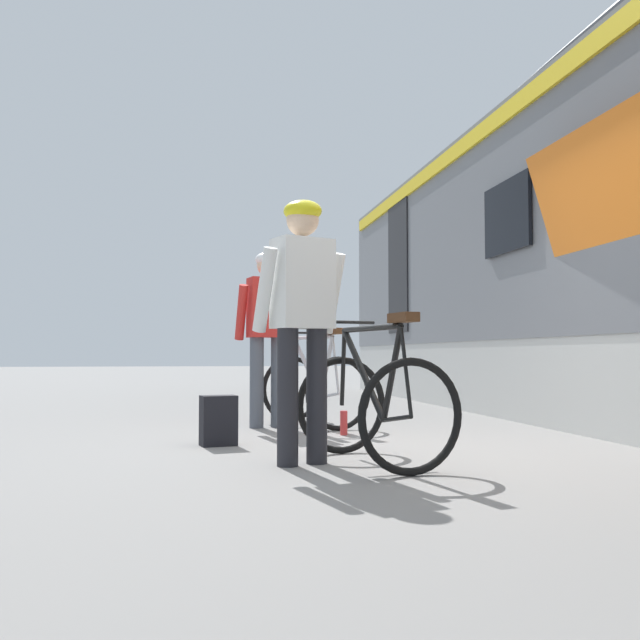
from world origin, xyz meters
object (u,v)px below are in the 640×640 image
at_px(bicycle_near_black, 373,403).
at_px(water_bottle_near_the_bikes, 344,423).
at_px(bicycle_far_silver, 314,387).
at_px(cyclist_far_in_red, 267,322).
at_px(cyclist_near_in_white, 302,306).
at_px(backpack_on_platform, 218,420).

xyz_separation_m(bicycle_near_black, water_bottle_near_the_bikes, (0.16, 1.68, -0.29)).
relative_size(bicycle_far_silver, water_bottle_near_the_bikes, 5.65).
bearing_deg(cyclist_far_in_red, water_bottle_near_the_bikes, -51.74).
bearing_deg(water_bottle_near_the_bikes, bicycle_far_silver, 99.14).
xyz_separation_m(cyclist_far_in_red, bicycle_far_silver, (0.48, 0.04, -0.65)).
bearing_deg(cyclist_near_in_white, bicycle_near_black, -6.46).
distance_m(cyclist_near_in_white, bicycle_near_black, 0.81).
distance_m(cyclist_near_in_white, bicycle_far_silver, 2.58).
bearing_deg(cyclist_near_in_white, cyclist_far_in_red, 89.74).
height_order(cyclist_near_in_white, bicycle_near_black, cyclist_near_in_white).
bearing_deg(water_bottle_near_the_bikes, cyclist_near_in_white, -111.16).
xyz_separation_m(cyclist_far_in_red, water_bottle_near_the_bikes, (0.62, -0.78, -0.94)).
xyz_separation_m(cyclist_far_in_red, backpack_on_platform, (-0.52, -1.33, -0.85)).
height_order(cyclist_near_in_white, water_bottle_near_the_bikes, cyclist_near_in_white).
height_order(cyclist_far_in_red, backpack_on_platform, cyclist_far_in_red).
bearing_deg(water_bottle_near_the_bikes, bicycle_near_black, -95.29).
height_order(bicycle_far_silver, water_bottle_near_the_bikes, bicycle_far_silver).
bearing_deg(bicycle_far_silver, water_bottle_near_the_bikes, -80.86).
bearing_deg(backpack_on_platform, water_bottle_near_the_bikes, 13.95).
bearing_deg(backpack_on_platform, cyclist_near_in_white, -76.02).
bearing_deg(bicycle_far_silver, bicycle_near_black, -90.51).
height_order(bicycle_near_black, water_bottle_near_the_bikes, bicycle_near_black).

